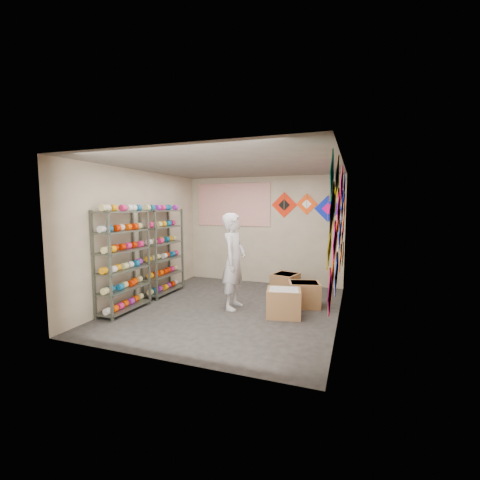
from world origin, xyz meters
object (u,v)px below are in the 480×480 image
at_px(carton_c, 285,284).
at_px(shelf_rack_back, 163,252).
at_px(shopkeeper, 234,261).
at_px(carton_a, 284,303).
at_px(shelf_rack_front, 123,261).
at_px(carton_b, 304,294).

bearing_deg(carton_c, shelf_rack_back, -147.22).
height_order(shopkeeper, carton_a, shopkeeper).
height_order(shopkeeper, carton_c, shopkeeper).
bearing_deg(shelf_rack_front, carton_c, 39.67).
distance_m(shelf_rack_back, carton_a, 2.99).
bearing_deg(carton_b, shopkeeper, -171.65).
distance_m(shelf_rack_back, carton_c, 2.81).
xyz_separation_m(shopkeeper, carton_b, (1.26, 0.56, -0.68)).
distance_m(shopkeeper, carton_a, 1.22).
xyz_separation_m(shopkeeper, carton_a, (1.01, -0.14, -0.67)).
relative_size(shopkeeper, carton_c, 3.36).
bearing_deg(carton_c, carton_a, -64.45).
bearing_deg(carton_b, shelf_rack_front, -170.46).
bearing_deg(carton_b, carton_a, -125.39).
distance_m(shopkeeper, carton_b, 1.53).
xyz_separation_m(shopkeeper, carton_c, (0.74, 1.25, -0.68)).
xyz_separation_m(shelf_rack_back, carton_a, (2.86, -0.55, -0.70)).
bearing_deg(carton_c, shopkeeper, -105.88).
relative_size(shopkeeper, carton_b, 3.11).
xyz_separation_m(carton_a, carton_c, (-0.27, 1.39, -0.01)).
distance_m(shelf_rack_front, shelf_rack_back, 1.30).
bearing_deg(carton_a, carton_b, 58.49).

